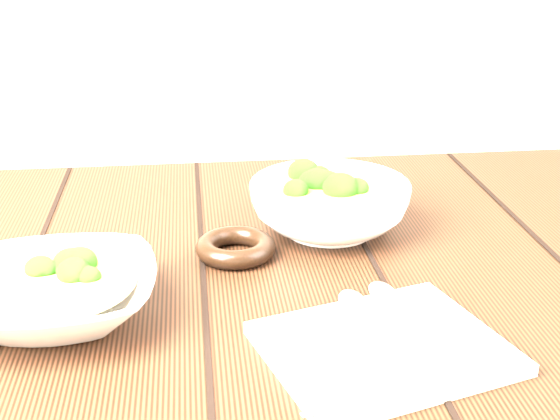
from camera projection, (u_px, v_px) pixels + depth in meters
name	position (u px, v px, depth m)	size (l,w,h in m)	color
table	(223.00, 361.00, 0.94)	(1.20, 0.80, 0.75)	black
soup_bowl_front	(56.00, 294.00, 0.79)	(0.21, 0.21, 0.06)	silver
soup_bowl_back	(330.00, 205.00, 0.99)	(0.23, 0.23, 0.07)	silver
trivet	(235.00, 247.00, 0.93)	(0.10, 0.10, 0.02)	black
napkin	(384.00, 348.00, 0.73)	(0.21, 0.18, 0.01)	beige
spoon_left	(359.00, 318.00, 0.77)	(0.03, 0.18, 0.01)	#A7A393
spoon_right	(393.00, 308.00, 0.78)	(0.03, 0.18, 0.01)	#A7A393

